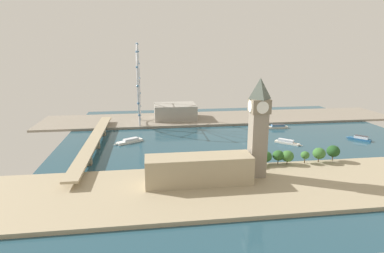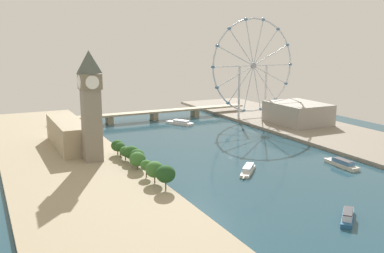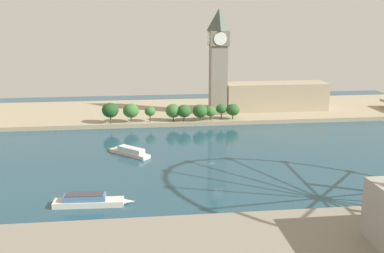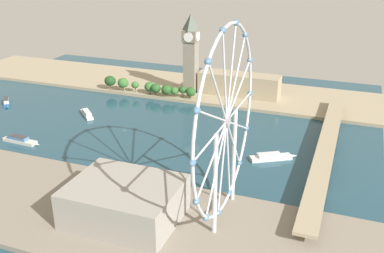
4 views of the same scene
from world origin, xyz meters
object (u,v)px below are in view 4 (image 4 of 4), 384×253
object	(u,v)px
clock_tower	(191,52)
tour_boat_2	(20,140)
tour_boat_1	(87,113)
river_bridge	(326,149)
tour_boat_0	(271,157)
parliament_block	(239,84)
ferris_wheel	(227,123)
tour_boat_3	(7,102)
riverside_hall	(125,201)

from	to	relation	value
clock_tower	tour_boat_2	bearing A→B (deg)	-27.65
tour_boat_1	tour_boat_2	distance (m)	71.18
river_bridge	tour_boat_0	world-z (taller)	river_bridge
parliament_block	river_bridge	world-z (taller)	parliament_block
ferris_wheel	tour_boat_3	xyz separation A→B (m)	(-111.18, -254.59, -56.96)
clock_tower	tour_boat_0	world-z (taller)	clock_tower
parliament_block	tour_boat_3	distance (m)	229.09
riverside_hall	clock_tower	bearing A→B (deg)	-168.26
riverside_hall	tour_boat_0	world-z (taller)	riverside_hall
parliament_block	tour_boat_1	size ratio (longest dim) A/B	3.16
river_bridge	tour_boat_1	size ratio (longest dim) A/B	8.74
river_bridge	tour_boat_3	world-z (taller)	river_bridge
parliament_block	tour_boat_0	xyz separation A→B (m)	(126.75, 59.29, -11.97)
clock_tower	river_bridge	bearing A→B (deg)	54.33
ferris_wheel	river_bridge	xyz separation A→B (m)	(-99.46, 46.82, -51.37)
tour_boat_3	riverside_hall	bearing A→B (deg)	15.17
clock_tower	parliament_block	xyz separation A→B (m)	(-8.23, 48.72, -30.47)
ferris_wheel	tour_boat_0	xyz separation A→B (m)	(-84.61, 10.39, -57.34)
river_bridge	tour_boat_2	size ratio (longest dim) A/B	6.45
clock_tower	ferris_wheel	world-z (taller)	ferris_wheel
clock_tower	ferris_wheel	size ratio (longest dim) A/B	0.73
parliament_block	riverside_hall	bearing A→B (deg)	-0.44
parliament_block	ferris_wheel	size ratio (longest dim) A/B	0.75
riverside_hall	tour_boat_1	world-z (taller)	riverside_hall
parliament_block	tour_boat_3	bearing A→B (deg)	-64.03
riverside_hall	river_bridge	world-z (taller)	riverside_hall
parliament_block	ferris_wheel	distance (m)	221.64
tour_boat_1	tour_boat_2	bearing A→B (deg)	120.27
tour_boat_0	parliament_block	bearing A→B (deg)	83.94
parliament_block	riverside_hall	size ratio (longest dim) A/B	1.35
tour_boat_0	ferris_wheel	bearing A→B (deg)	-128.13
parliament_block	riverside_hall	world-z (taller)	parliament_block
parliament_block	riverside_hall	distance (m)	234.05
riverside_hall	tour_boat_2	world-z (taller)	riverside_hall
river_bridge	tour_boat_1	bearing A→B (deg)	-93.63
riverside_hall	tour_boat_0	size ratio (longest dim) A/B	1.82
ferris_wheel	river_bridge	bearing A→B (deg)	154.79
clock_tower	riverside_hall	distance (m)	232.68
riverside_hall	tour_boat_3	size ratio (longest dim) A/B	2.58
ferris_wheel	riverside_hall	size ratio (longest dim) A/B	1.81
tour_boat_0	tour_boat_3	size ratio (longest dim) A/B	1.42
parliament_block	tour_boat_0	size ratio (longest dim) A/B	2.46
riverside_hall	tour_boat_0	bearing A→B (deg)	150.34
riverside_hall	tour_boat_1	distance (m)	177.55
ferris_wheel	tour_boat_2	xyz separation A→B (m)	(-43.63, -181.18, -57.13)
clock_tower	river_bridge	world-z (taller)	clock_tower
ferris_wheel	tour_boat_1	world-z (taller)	ferris_wheel
clock_tower	ferris_wheel	distance (m)	225.86
parliament_block	tour_boat_2	world-z (taller)	parliament_block
parliament_block	tour_boat_0	distance (m)	140.44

